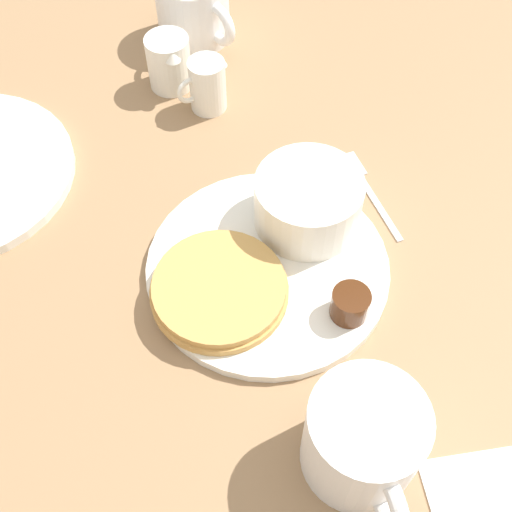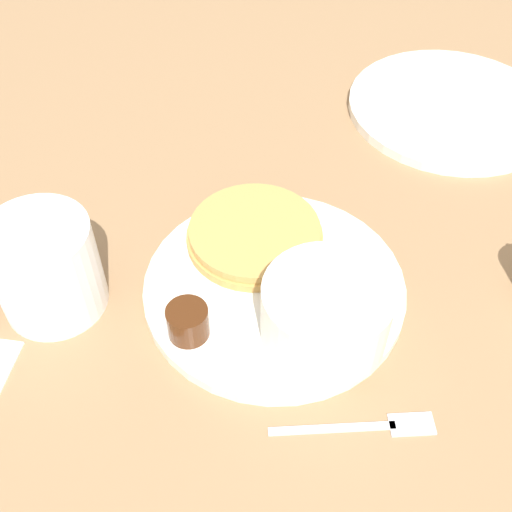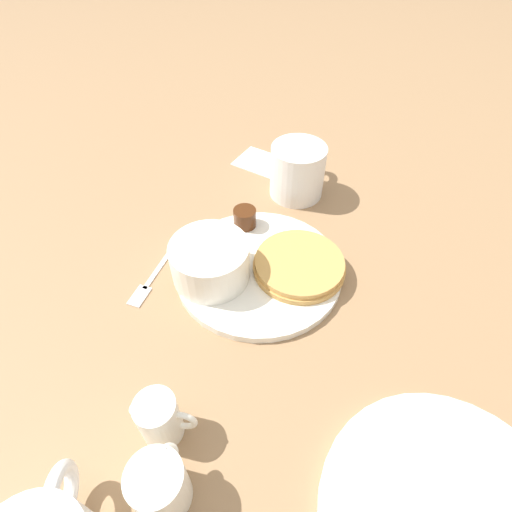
{
  "view_description": "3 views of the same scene",
  "coord_description": "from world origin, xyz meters",
  "px_view_note": "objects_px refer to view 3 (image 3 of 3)",
  "views": [
    {
      "loc": [
        0.1,
        0.35,
        0.55
      ],
      "look_at": [
        0.02,
        0.01,
        0.05
      ],
      "focal_mm": 45.0,
      "sensor_mm": 36.0,
      "label": 1
    },
    {
      "loc": [
        -0.39,
        -0.01,
        0.48
      ],
      "look_at": [
        -0.0,
        0.02,
        0.05
      ],
      "focal_mm": 45.0,
      "sensor_mm": 36.0,
      "label": 2
    },
    {
      "loc": [
        0.17,
        -0.35,
        0.45
      ],
      "look_at": [
        0.0,
        -0.01,
        0.05
      ],
      "focal_mm": 28.0,
      "sensor_mm": 36.0,
      "label": 3
    }
  ],
  "objects_px": {
    "plate": "(259,269)",
    "creamer_pitcher_far": "(159,487)",
    "fork": "(151,279)",
    "creamer_pitcher_near": "(160,419)",
    "coffee_mug": "(298,170)",
    "bowl": "(210,260)"
  },
  "relations": [
    {
      "from": "plate",
      "to": "bowl",
      "type": "distance_m",
      "value": 0.08
    },
    {
      "from": "coffee_mug",
      "to": "fork",
      "type": "bearing_deg",
      "value": -110.71
    },
    {
      "from": "bowl",
      "to": "coffee_mug",
      "type": "height_order",
      "value": "coffee_mug"
    },
    {
      "from": "plate",
      "to": "fork",
      "type": "distance_m",
      "value": 0.16
    },
    {
      "from": "creamer_pitcher_far",
      "to": "fork",
      "type": "xyz_separation_m",
      "value": [
        -0.18,
        0.22,
        -0.03
      ]
    },
    {
      "from": "creamer_pitcher_near",
      "to": "fork",
      "type": "bearing_deg",
      "value": 130.78
    },
    {
      "from": "coffee_mug",
      "to": "creamer_pitcher_near",
      "type": "bearing_deg",
      "value": -85.59
    },
    {
      "from": "creamer_pitcher_far",
      "to": "fork",
      "type": "bearing_deg",
      "value": 129.58
    },
    {
      "from": "coffee_mug",
      "to": "creamer_pitcher_far",
      "type": "distance_m",
      "value": 0.52
    },
    {
      "from": "plate",
      "to": "fork",
      "type": "relative_size",
      "value": 1.82
    },
    {
      "from": "bowl",
      "to": "plate",
      "type": "bearing_deg",
      "value": 40.29
    },
    {
      "from": "coffee_mug",
      "to": "creamer_pitcher_near",
      "type": "xyz_separation_m",
      "value": [
        0.04,
        -0.46,
        -0.01
      ]
    },
    {
      "from": "bowl",
      "to": "creamer_pitcher_near",
      "type": "relative_size",
      "value": 1.63
    },
    {
      "from": "bowl",
      "to": "creamer_pitcher_near",
      "type": "height_order",
      "value": "bowl"
    },
    {
      "from": "coffee_mug",
      "to": "creamer_pitcher_near",
      "type": "relative_size",
      "value": 1.9
    },
    {
      "from": "plate",
      "to": "creamer_pitcher_far",
      "type": "height_order",
      "value": "creamer_pitcher_far"
    },
    {
      "from": "fork",
      "to": "creamer_pitcher_near",
      "type": "bearing_deg",
      "value": -49.22
    },
    {
      "from": "plate",
      "to": "creamer_pitcher_far",
      "type": "relative_size",
      "value": 3.03
    },
    {
      "from": "bowl",
      "to": "creamer_pitcher_far",
      "type": "relative_size",
      "value": 1.36
    },
    {
      "from": "plate",
      "to": "creamer_pitcher_far",
      "type": "bearing_deg",
      "value": -81.19
    },
    {
      "from": "plate",
      "to": "coffee_mug",
      "type": "distance_m",
      "value": 0.21
    },
    {
      "from": "bowl",
      "to": "creamer_pitcher_far",
      "type": "bearing_deg",
      "value": -68.8
    }
  ]
}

